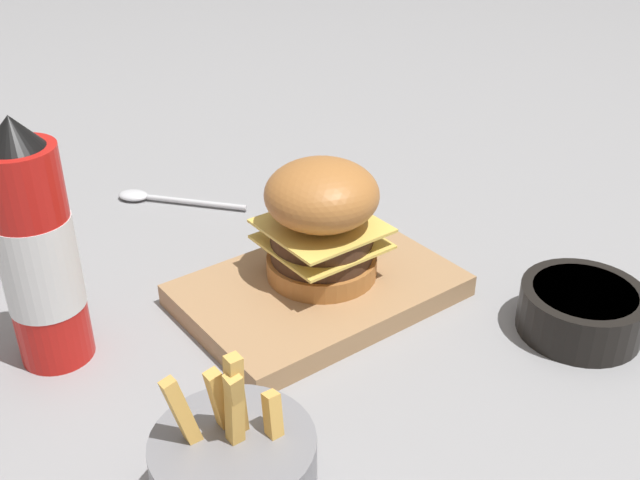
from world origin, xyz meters
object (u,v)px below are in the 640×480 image
burger (322,220)px  fries_basket (235,475)px  serving_board (320,291)px  side_bowl (581,309)px  spoon (155,198)px  ketchup_bottle (38,254)px

burger → fries_basket: burger is taller
serving_board → burger: 0.08m
fries_basket → side_bowl: (0.38, -0.01, -0.01)m
serving_board → spoon: serving_board is taller
side_bowl → ketchup_bottle: bearing=147.2°
serving_board → ketchup_bottle: 0.28m
burger → ketchup_bottle: bearing=165.9°
ketchup_bottle → fries_basket: ketchup_bottle is taller
burger → fries_basket: size_ratio=0.89×
fries_basket → side_bowl: bearing=-2.0°
serving_board → spoon: size_ratio=1.86×
side_bowl → spoon: bearing=112.1°
burger → spoon: burger is taller
fries_basket → spoon: fries_basket is taller
ketchup_bottle → fries_basket: 0.27m
serving_board → fries_basket: size_ratio=1.92×
ketchup_bottle → spoon: (0.22, 0.24, -0.10)m
burger → ketchup_bottle: size_ratio=0.53×
ketchup_bottle → side_bowl: 0.51m
fries_basket → side_bowl: size_ratio=1.19×
burger → side_bowl: 0.27m
burger → spoon: (-0.05, 0.30, -0.08)m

